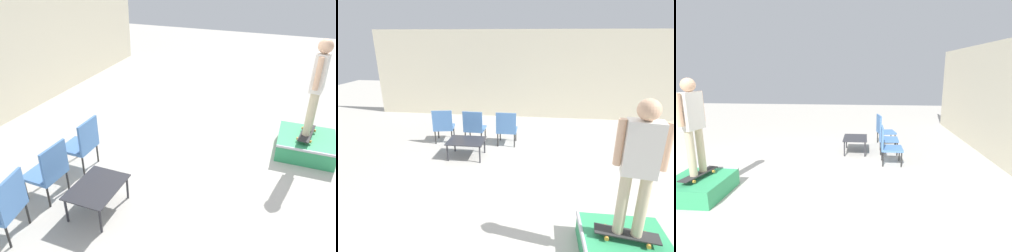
% 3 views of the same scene
% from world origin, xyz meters
% --- Properties ---
extents(ground_plane, '(24.00, 24.00, 0.00)m').
position_xyz_m(ground_plane, '(0.00, 0.00, 0.00)').
color(ground_plane, '#B7B2A8').
extents(house_wall_back, '(12.00, 0.06, 3.00)m').
position_xyz_m(house_wall_back, '(0.00, 5.01, 1.50)').
color(house_wall_back, beige).
rests_on(house_wall_back, ground_plane).
extents(skate_ramp_box, '(1.11, 1.02, 0.35)m').
position_xyz_m(skate_ramp_box, '(1.06, -1.32, 0.16)').
color(skate_ramp_box, '#339E60').
rests_on(skate_ramp_box, ground_plane).
extents(skateboard_on_ramp, '(0.80, 0.34, 0.07)m').
position_xyz_m(skateboard_on_ramp, '(1.05, -1.30, 0.41)').
color(skateboard_on_ramp, '#2D2D2D').
rests_on(skateboard_on_ramp, skate_ramp_box).
extents(person_skater, '(0.56, 0.26, 1.74)m').
position_xyz_m(person_skater, '(1.05, -1.30, 1.45)').
color(person_skater, '#C6B793').
rests_on(person_skater, skateboard_on_ramp).
extents(coffee_table, '(0.87, 0.65, 0.42)m').
position_xyz_m(coffee_table, '(-1.78, 1.48, 0.38)').
color(coffee_table, '#2D2D33').
rests_on(coffee_table, ground_plane).
extents(patio_chair_left, '(0.61, 0.61, 0.94)m').
position_xyz_m(patio_chair_left, '(-2.63, 2.31, 0.50)').
color(patio_chair_left, black).
rests_on(patio_chair_left, ground_plane).
extents(patio_chair_center, '(0.53, 0.53, 0.94)m').
position_xyz_m(patio_chair_center, '(-1.78, 2.31, 0.50)').
color(patio_chair_center, black).
rests_on(patio_chair_center, ground_plane).
extents(patio_chair_right, '(0.52, 0.52, 0.94)m').
position_xyz_m(patio_chair_right, '(-0.91, 2.31, 0.50)').
color(patio_chair_right, black).
rests_on(patio_chair_right, ground_plane).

